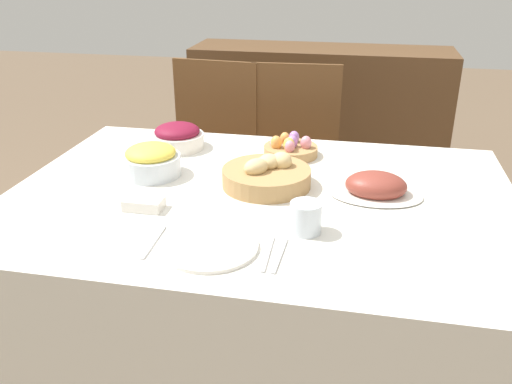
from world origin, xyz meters
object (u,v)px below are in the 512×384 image
at_px(bread_basket, 267,175).
at_px(dinner_plate, 210,247).
at_px(ham_platter, 376,187).
at_px(butter_dish, 144,204).
at_px(sideboard, 319,119).
at_px(spoon, 280,255).
at_px(beet_salad_bowl, 177,137).
at_px(pineapple_bowl, 151,160).
at_px(knife, 268,254).
at_px(chair_far_center, 292,162).
at_px(drinking_cup, 306,218).
at_px(fork, 154,242).
at_px(egg_basket, 290,148).
at_px(chair_far_left, 208,156).

distance_m(bread_basket, dinner_plate, 0.42).
bearing_deg(ham_platter, butter_dish, -160.70).
relative_size(sideboard, spoon, 9.21).
bearing_deg(beet_salad_bowl, pineapple_bowl, -89.32).
bearing_deg(butter_dish, ham_platter, 19.30).
xyz_separation_m(sideboard, beet_salad_bowl, (-0.40, -1.49, 0.34)).
xyz_separation_m(pineapple_bowl, spoon, (0.49, -0.42, -0.05)).
xyz_separation_m(pineapple_bowl, knife, (0.46, -0.42, -0.05)).
height_order(chair_far_center, drinking_cup, chair_far_center).
bearing_deg(dinner_plate, drinking_cup, 31.19).
distance_m(beet_salad_bowl, pineapple_bowl, 0.27).
height_order(fork, spoon, same).
distance_m(egg_basket, fork, 0.74).
relative_size(egg_basket, butter_dish, 1.76).
distance_m(chair_far_left, beet_salad_bowl, 0.62).
bearing_deg(pineapple_bowl, bread_basket, -1.89).
xyz_separation_m(ham_platter, butter_dish, (-0.64, -0.23, -0.01)).
distance_m(dinner_plate, butter_dish, 0.30).
distance_m(chair_far_center, sideboard, 0.94).
bearing_deg(fork, drinking_cup, 18.23).
xyz_separation_m(sideboard, spoon, (0.10, -2.18, 0.30)).
relative_size(chair_far_left, knife, 5.56).
bearing_deg(knife, pineapple_bowl, 135.54).
bearing_deg(ham_platter, spoon, -118.99).
height_order(fork, drinking_cup, drinking_cup).
height_order(knife, spoon, same).
height_order(chair_far_center, spoon, chair_far_center).
distance_m(bread_basket, fork, 0.47).
distance_m(bread_basket, drinking_cup, 0.32).
height_order(sideboard, fork, sideboard).
relative_size(chair_far_left, egg_basket, 4.88).
bearing_deg(drinking_cup, chair_far_left, 117.99).
xyz_separation_m(beet_salad_bowl, spoon, (0.49, -0.69, -0.04)).
bearing_deg(ham_platter, sideboard, 100.26).
relative_size(dinner_plate, spoon, 1.44).
relative_size(beet_salad_bowl, fork, 1.16).
distance_m(egg_basket, knife, 0.69).
distance_m(knife, butter_dish, 0.43).
height_order(bread_basket, knife, bread_basket).
distance_m(chair_far_left, knife, 1.37).
xyz_separation_m(chair_far_center, knife, (0.11, -1.25, 0.24)).
height_order(chair_far_center, ham_platter, chair_far_center).
xyz_separation_m(chair_far_center, pineapple_bowl, (-0.35, -0.82, 0.29)).
bearing_deg(chair_far_left, egg_basket, -44.36).
distance_m(pineapple_bowl, dinner_plate, 0.53).
height_order(chair_far_left, sideboard, chair_far_left).
bearing_deg(knife, beet_salad_bowl, 122.02).
bearing_deg(pineapple_bowl, chair_far_left, 93.91).
distance_m(chair_far_center, knife, 1.28).
xyz_separation_m(chair_far_center, dinner_plate, (-0.04, -1.25, 0.24)).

